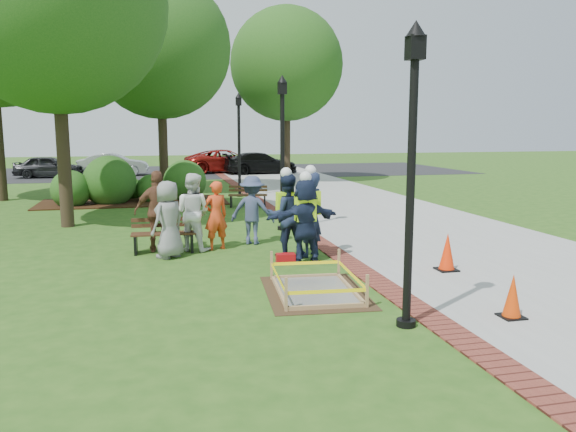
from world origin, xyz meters
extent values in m
plane|color=#285116|center=(0.00, 0.00, 0.00)|extent=(100.00, 100.00, 0.00)
cube|color=#9E9E99|center=(5.00, 10.00, 0.01)|extent=(6.00, 60.00, 0.02)
cube|color=maroon|center=(1.75, 10.00, 0.01)|extent=(0.50, 60.00, 0.03)
cube|color=#381E0F|center=(-3.00, 12.00, 0.02)|extent=(7.00, 3.00, 0.05)
cube|color=black|center=(0.00, 27.00, 0.00)|extent=(36.00, 12.00, 0.01)
cube|color=#47331E|center=(0.44, -1.09, 0.00)|extent=(1.89, 2.44, 0.01)
cube|color=gray|center=(0.44, -1.09, 0.02)|extent=(1.35, 1.90, 0.04)
cube|color=tan|center=(0.44, -1.09, 0.04)|extent=(1.48, 2.03, 0.08)
cube|color=tan|center=(0.44, -1.09, 0.28)|extent=(1.51, 2.06, 0.55)
cube|color=yellow|center=(0.44, -1.09, 0.30)|extent=(1.46, 2.01, 0.06)
cube|color=#4D2E1A|center=(-2.05, 2.79, 0.45)|extent=(1.46, 0.47, 0.04)
cube|color=#4D2E1A|center=(-2.05, 3.02, 0.67)|extent=(1.45, 0.08, 0.23)
cube|color=black|center=(-2.05, 2.79, 0.21)|extent=(1.33, 0.52, 0.43)
cube|color=brown|center=(1.07, 9.81, 0.43)|extent=(1.46, 0.69, 0.04)
cube|color=brown|center=(1.11, 10.03, 0.65)|extent=(1.38, 0.32, 0.22)
cube|color=black|center=(1.07, 9.81, 0.21)|extent=(1.34, 0.72, 0.41)
cube|color=black|center=(2.93, -3.07, 0.02)|extent=(0.35, 0.35, 0.05)
cone|color=#DD3B07|center=(2.93, -3.07, 0.37)|extent=(0.27, 0.27, 0.64)
cube|color=black|center=(3.41, -0.28, 0.03)|extent=(0.39, 0.39, 0.05)
cone|color=#FF3008|center=(3.41, -0.28, 0.42)|extent=(0.31, 0.31, 0.73)
cube|color=black|center=(3.52, 10.47, 0.02)|extent=(0.34, 0.34, 0.05)
cone|color=#DE4407|center=(3.52, 10.47, 0.36)|extent=(0.27, 0.27, 0.63)
cube|color=#AA0D11|center=(0.44, 1.16, 0.10)|extent=(0.42, 0.25, 0.20)
cylinder|color=black|center=(1.25, -3.00, 1.90)|extent=(0.12, 0.12, 3.80)
cube|color=black|center=(1.25, -3.00, 3.90)|extent=(0.22, 0.22, 0.32)
cone|color=black|center=(1.25, -3.00, 4.15)|extent=(0.28, 0.28, 0.22)
cylinder|color=black|center=(1.25, -3.00, 0.05)|extent=(0.28, 0.28, 0.10)
cylinder|color=black|center=(1.25, 5.00, 1.90)|extent=(0.12, 0.12, 3.80)
cube|color=black|center=(1.25, 5.00, 3.90)|extent=(0.22, 0.22, 0.32)
cone|color=black|center=(1.25, 5.00, 4.15)|extent=(0.28, 0.28, 0.22)
cylinder|color=black|center=(1.25, 5.00, 0.05)|extent=(0.28, 0.28, 0.10)
cylinder|color=black|center=(1.25, 13.00, 1.90)|extent=(0.12, 0.12, 3.80)
cube|color=black|center=(1.25, 13.00, 3.90)|extent=(0.22, 0.22, 0.32)
cone|color=black|center=(1.25, 13.00, 4.15)|extent=(0.28, 0.28, 0.22)
cylinder|color=black|center=(1.25, 13.00, 0.05)|extent=(0.28, 0.28, 0.10)
cylinder|color=#3D2D1E|center=(-4.71, 6.96, 2.59)|extent=(0.37, 0.37, 5.17)
sphere|color=#1B4E16|center=(-4.71, 6.96, 6.28)|extent=(6.16, 6.16, 6.16)
cylinder|color=#3D2D1E|center=(-1.78, 14.97, 2.56)|extent=(0.39, 0.39, 5.12)
sphere|color=#1B4E16|center=(-1.78, 14.97, 6.21)|extent=(6.02, 6.02, 6.02)
cylinder|color=#3D2D1E|center=(4.63, 18.79, 2.51)|extent=(0.40, 0.40, 5.02)
sphere|color=#1B4E16|center=(4.63, 18.79, 6.09)|extent=(5.82, 5.82, 5.82)
sphere|color=#1B4E16|center=(-5.20, 11.53, 0.00)|extent=(1.42, 1.42, 1.42)
sphere|color=#1B4E16|center=(-3.86, 11.90, 0.00)|extent=(1.97, 1.97, 1.97)
sphere|color=#1B4E16|center=(-2.35, 12.11, 0.00)|extent=(1.14, 1.14, 1.14)
sphere|color=#1B4E16|center=(-1.03, 12.53, 0.00)|extent=(1.70, 1.70, 1.70)
sphere|color=#1B4E16|center=(-3.18, 13.24, 0.00)|extent=(0.96, 0.96, 0.96)
imported|color=gray|center=(-1.95, 2.23, 0.85)|extent=(0.64, 0.63, 1.70)
imported|color=#F2461C|center=(-0.85, 2.85, 0.81)|extent=(0.59, 0.47, 1.62)
imported|color=white|center=(-1.38, 2.87, 0.90)|extent=(0.69, 0.62, 1.81)
imported|color=brown|center=(-2.14, 2.96, 0.94)|extent=(0.61, 0.40, 1.87)
imported|color=#394264|center=(0.10, 3.27, 0.84)|extent=(0.63, 0.53, 1.68)
imported|color=#18263E|center=(0.87, 1.17, 0.90)|extent=(0.64, 0.49, 1.79)
cube|color=#A9EB13|center=(0.87, 1.17, 1.15)|extent=(0.42, 0.26, 0.52)
sphere|color=white|center=(0.87, 1.17, 1.82)|extent=(0.25, 0.25, 0.25)
imported|color=#1C2A49|center=(1.11, 1.65, 0.94)|extent=(0.72, 0.67, 1.89)
cube|color=#A9EB13|center=(1.11, 1.65, 1.21)|extent=(0.42, 0.26, 0.52)
sphere|color=white|center=(1.11, 1.65, 1.91)|extent=(0.25, 0.25, 0.25)
imported|color=#162539|center=(0.59, 1.76, 0.92)|extent=(0.60, 0.40, 1.84)
cube|color=#A9EB13|center=(0.59, 1.76, 1.18)|extent=(0.42, 0.26, 0.52)
sphere|color=white|center=(0.59, 1.76, 1.86)|extent=(0.25, 0.25, 0.25)
imported|color=#242426|center=(-8.08, 24.42, 0.00)|extent=(2.16, 4.38, 1.39)
imported|color=#AAABB0|center=(-4.55, 25.01, 0.00)|extent=(2.20, 4.58, 1.46)
imported|color=#A11A14|center=(2.38, 25.87, 0.00)|extent=(2.63, 5.10, 1.60)
imported|color=black|center=(4.29, 24.29, 0.00)|extent=(2.25, 4.57, 1.45)
camera|label=1|loc=(-2.22, -10.16, 2.84)|focal=35.00mm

